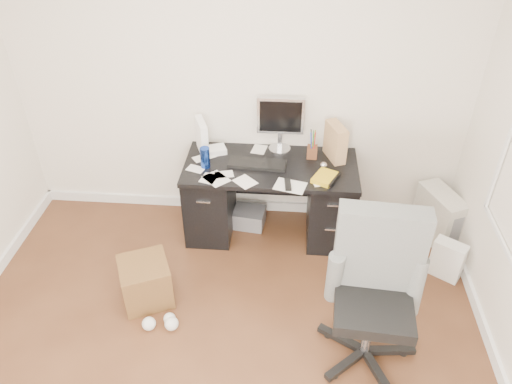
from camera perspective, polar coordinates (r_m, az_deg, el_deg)
ground at (r=3.70m, az=-5.07°, el=-21.03°), size 4.00×4.00×0.00m
room_shell at (r=2.50m, az=-6.21°, el=0.68°), size 4.02×4.02×2.71m
desk at (r=4.52m, az=1.63°, el=-0.64°), size 1.50×0.70×0.75m
loose_papers at (r=4.29m, az=-1.01°, el=2.85°), size 1.10×0.60×0.00m
lcd_monitor at (r=4.41m, az=2.80°, el=7.74°), size 0.41×0.24×0.52m
keyboard at (r=4.31m, az=0.16°, el=3.25°), size 0.51×0.20×0.03m
computer_mouse at (r=4.29m, az=7.73°, el=3.05°), size 0.07×0.07×0.06m
travel_mug at (r=4.27m, az=-5.84°, el=3.94°), size 0.10×0.10×0.18m
white_binder at (r=4.44m, az=-6.20°, el=6.28°), size 0.21×0.30×0.31m
magazine_file at (r=4.39m, az=9.06°, el=5.67°), size 0.23×0.30×0.32m
pen_cup at (r=4.38m, az=6.49°, el=5.43°), size 0.11×0.11×0.26m
yellow_book at (r=4.16m, az=7.94°, el=1.64°), size 0.25×0.27×0.04m
paper_remote at (r=4.06m, az=3.93°, el=0.80°), size 0.29×0.25×0.02m
office_chair at (r=3.45m, az=13.41°, el=-11.79°), size 0.72×0.72×1.19m
pc_tower at (r=4.85m, az=20.15°, el=-2.57°), size 0.39×0.53×0.49m
shopping_bag at (r=4.52m, az=21.02°, el=-7.23°), size 0.32×0.30×0.35m
wicker_basket at (r=4.12m, az=-12.49°, el=-9.97°), size 0.49×0.49×0.37m
desk_printer at (r=4.79m, az=-0.79°, el=-2.92°), size 0.32×0.27×0.17m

